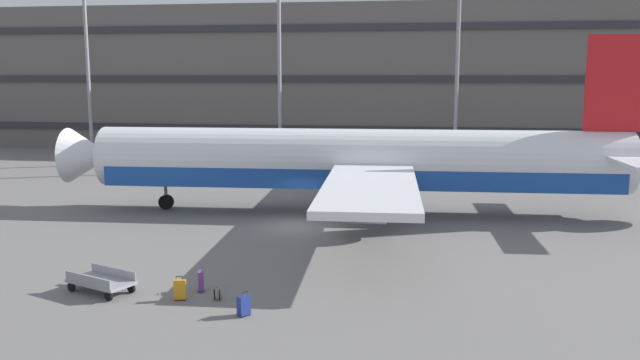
# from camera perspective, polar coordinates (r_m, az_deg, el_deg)

# --- Properties ---
(ground_plane) EXTENTS (600.00, 600.00, 0.00)m
(ground_plane) POSITION_cam_1_polar(r_m,az_deg,el_deg) (36.51, -1.66, -4.00)
(ground_plane) COLOR slate
(terminal_structure) EXTENTS (148.46, 19.96, 15.67)m
(terminal_structure) POSITION_cam_1_polar(r_m,az_deg,el_deg) (78.93, 4.07, 8.77)
(terminal_structure) COLOR #605B56
(terminal_structure) RESTS_ON ground_plane
(airliner) EXTENTS (37.25, 30.06, 10.50)m
(airliner) POSITION_cam_1_polar(r_m,az_deg,el_deg) (39.35, 3.87, 1.56)
(airliner) COLOR silver
(airliner) RESTS_ON ground_plane
(light_mast_left) EXTENTS (1.80, 0.50, 24.50)m
(light_mast_left) POSITION_cam_1_polar(r_m,az_deg,el_deg) (71.29, -19.68, 13.19)
(light_mast_left) COLOR gray
(light_mast_left) RESTS_ON ground_plane
(light_mast_center_left) EXTENTS (1.80, 0.50, 22.29)m
(light_mast_center_left) POSITION_cam_1_polar(r_m,az_deg,el_deg) (64.42, -3.57, 13.16)
(light_mast_center_left) COLOR gray
(light_mast_center_left) RESTS_ON ground_plane
(light_mast_center_right) EXTENTS (1.80, 0.50, 26.45)m
(light_mast_center_right) POSITION_cam_1_polar(r_m,az_deg,el_deg) (63.25, 11.97, 15.00)
(light_mast_center_right) COLOR gray
(light_mast_center_right) RESTS_ON ground_plane
(suitcase_black) EXTENTS (0.48, 0.29, 0.94)m
(suitcase_black) POSITION_cam_1_polar(r_m,az_deg,el_deg) (25.27, -12.03, -9.25)
(suitcase_black) COLOR orange
(suitcase_black) RESTS_ON ground_plane
(suitcase_silver) EXTENTS (0.34, 0.45, 0.97)m
(suitcase_silver) POSITION_cam_1_polar(r_m,az_deg,el_deg) (26.12, -10.28, -8.57)
(suitcase_silver) COLOR #72388C
(suitcase_silver) RESTS_ON ground_plane
(suitcase_orange) EXTENTS (0.48, 0.50, 0.90)m
(suitcase_orange) POSITION_cam_1_polar(r_m,az_deg,el_deg) (23.37, -6.61, -10.72)
(suitcase_orange) COLOR navy
(suitcase_orange) RESTS_ON ground_plane
(backpack_teal) EXTENTS (0.36, 0.26, 0.53)m
(backpack_teal) POSITION_cam_1_polar(r_m,az_deg,el_deg) (25.09, -8.83, -9.72)
(backpack_teal) COLOR gray
(backpack_teal) RESTS_ON ground_plane
(baggage_cart) EXTENTS (3.31, 2.20, 0.82)m
(baggage_cart) POSITION_cam_1_polar(r_m,az_deg,el_deg) (26.95, -18.44, -8.33)
(baggage_cart) COLOR gray
(baggage_cart) RESTS_ON ground_plane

